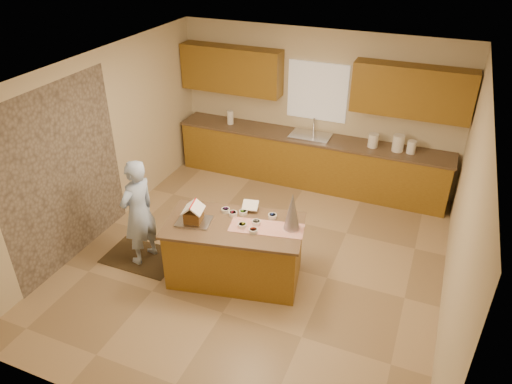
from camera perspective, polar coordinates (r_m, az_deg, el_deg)
floor at (r=6.94m, az=0.13°, el=-8.07°), size 5.50×5.50×0.00m
ceiling at (r=5.66m, az=0.17°, el=13.80°), size 5.50×5.50×0.00m
wall_back at (r=8.57m, az=7.25°, el=9.93°), size 5.50×5.50×0.00m
wall_front at (r=4.27m, az=-14.50°, el=-14.95°), size 5.50×5.50×0.00m
wall_left at (r=7.40m, az=-18.13°, el=5.21°), size 5.50×5.50×0.00m
wall_right at (r=5.85m, az=23.45°, el=-2.90°), size 5.50×5.50×0.00m
stone_accent at (r=6.92m, az=-21.92°, el=1.72°), size 0.00×2.50×2.50m
window_curtain at (r=8.44m, az=7.33°, el=11.77°), size 1.05×0.03×1.00m
back_counter_base at (r=8.67m, az=6.31°, el=3.66°), size 4.80×0.60×0.88m
back_counter_top at (r=8.47m, az=6.49°, el=6.44°), size 4.85×0.63×0.04m
upper_cabinet_left at (r=8.75m, az=-2.95°, el=14.35°), size 1.85×0.35×0.80m
upper_cabinet_right at (r=7.99m, az=18.08°, el=11.32°), size 1.85×0.35×0.80m
sink at (r=8.48m, az=6.48°, el=6.38°), size 0.70×0.45×0.12m
faucet at (r=8.57m, az=6.90°, el=7.87°), size 0.03×0.03×0.28m
island_base at (r=6.40m, az=-2.54°, el=-7.20°), size 1.83×1.17×0.83m
island_top at (r=6.15m, az=-2.63°, el=-4.01°), size 1.92×1.26×0.04m
table_runner at (r=6.07m, az=1.27°, el=-4.28°), size 0.99×0.52×0.01m
baking_tray at (r=6.22m, az=-7.39°, el=-3.48°), size 0.49×0.40×0.02m
cookbook at (r=6.36m, az=-0.68°, el=-1.59°), size 0.23×0.20×0.09m
tinsel_tree at (r=5.93m, az=4.33°, el=-2.30°), size 0.24×0.24×0.52m
rug at (r=7.17m, az=-13.40°, el=-7.54°), size 1.06×0.69×0.01m
boy at (r=6.70m, az=-13.84°, el=-2.36°), size 0.47×0.63×1.55m
canister_a at (r=8.22m, az=13.77°, el=5.99°), size 0.17×0.17×0.23m
canister_b at (r=8.18m, az=16.58°, el=5.60°), size 0.19×0.19×0.27m
canister_c at (r=8.18m, az=18.02°, el=5.12°), size 0.15×0.15×0.21m
paper_towel at (r=8.92m, az=-3.08°, el=8.87°), size 0.12×0.12×0.25m
gingerbread_house at (r=6.16m, az=-7.45°, el=-2.63°), size 0.30×0.31×0.27m
candy_bowls at (r=6.20m, az=-1.14°, el=-3.18°), size 0.74×0.51×0.05m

